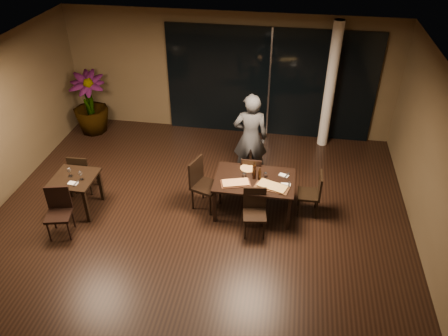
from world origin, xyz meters
TOP-DOWN VIEW (x-y plane):
  - ground at (0.00, 0.00)m, footprint 8.00×8.00m
  - wall_back at (0.00, 4.05)m, footprint 8.00×0.10m
  - wall_right at (4.05, 0.00)m, footprint 0.10×8.00m
  - ceiling at (0.00, 0.00)m, footprint 8.00×8.00m
  - window_panel at (1.00, 3.96)m, footprint 5.00×0.06m
  - column at (2.40, 3.65)m, footprint 0.24×0.24m
  - main_table at (1.00, 0.80)m, footprint 1.50×1.00m
  - side_table at (-2.40, 0.30)m, footprint 0.80×0.80m
  - chair_main_far at (0.89, 1.36)m, footprint 0.41×0.41m
  - chair_main_near at (1.07, 0.23)m, footprint 0.47×0.47m
  - chair_main_left at (-0.02, 0.80)m, footprint 0.61×0.61m
  - chair_main_right at (2.12, 0.92)m, footprint 0.42×0.42m
  - chair_side_far at (-2.53, 0.84)m, footprint 0.43×0.43m
  - chair_side_near at (-2.41, -0.37)m, footprint 0.52×0.52m
  - diner at (0.78, 1.95)m, footprint 0.71×0.52m
  - potted_plant at (-3.40, 3.33)m, footprint 1.08×1.08m
  - pizza_board_left at (0.67, 0.60)m, footprint 0.60×0.42m
  - pizza_board_right at (1.34, 0.60)m, footprint 0.68×0.46m
  - oblong_pizza_left at (0.67, 0.60)m, footprint 0.51×0.34m
  - oblong_pizza_right at (1.34, 0.60)m, footprint 0.56×0.40m
  - round_pizza at (0.84, 1.13)m, footprint 0.30×0.30m
  - bottle_a at (0.99, 0.83)m, footprint 0.06×0.06m
  - bottle_b at (1.09, 0.79)m, footprint 0.06×0.06m
  - bottle_c at (0.97, 0.93)m, footprint 0.07×0.07m
  - tumbler_left at (0.80, 0.85)m, footprint 0.07×0.07m
  - tumbler_right at (1.19, 0.92)m, footprint 0.07×0.07m
  - napkin_near at (1.59, 0.71)m, footprint 0.18×0.10m
  - napkin_far at (1.54, 1.01)m, footprint 0.20×0.16m
  - wine_glass_a at (-2.47, 0.33)m, footprint 0.08×0.08m
  - wine_glass_b at (-2.22, 0.27)m, footprint 0.08×0.08m
  - side_napkin at (-2.32, 0.11)m, footprint 0.19×0.12m

SIDE VIEW (x-z plane):
  - ground at x=0.00m, z-range 0.00..0.00m
  - chair_main_far at x=0.89m, z-range 0.05..0.93m
  - chair_main_near at x=1.07m, z-range 0.05..0.95m
  - chair_side_far at x=-2.53m, z-range 0.05..0.95m
  - chair_main_right at x=2.12m, z-range 0.05..0.96m
  - chair_side_near at x=-2.41m, z-range 0.05..0.99m
  - chair_main_left at x=-0.02m, z-range 0.06..1.10m
  - side_table at x=-2.40m, z-range 0.25..1.00m
  - main_table at x=1.00m, z-range 0.30..1.05m
  - pizza_board_left at x=0.67m, z-range 0.75..0.76m
  - pizza_board_right at x=1.34m, z-range 0.75..0.76m
  - round_pizza at x=0.84m, z-range 0.75..0.76m
  - napkin_near at x=1.59m, z-range 0.75..0.76m
  - napkin_far at x=1.54m, z-range 0.75..0.76m
  - side_napkin at x=-2.32m, z-range 0.75..0.76m
  - oblong_pizza_left at x=0.67m, z-range 0.77..0.78m
  - oblong_pizza_right at x=1.34m, z-range 0.77..0.78m
  - potted_plant at x=-3.40m, z-range 0.00..1.57m
  - tumbler_right at x=1.19m, z-range 0.75..0.83m
  - tumbler_left at x=0.80m, z-range 0.75..0.83m
  - wine_glass_b at x=-2.22m, z-range 0.75..0.93m
  - wine_glass_a at x=-2.47m, z-range 0.75..0.93m
  - bottle_b at x=1.09m, z-range 0.75..1.02m
  - bottle_a at x=0.99m, z-range 0.75..1.03m
  - bottle_c at x=0.97m, z-range 0.75..1.05m
  - diner at x=0.78m, z-range 0.00..1.96m
  - window_panel at x=1.00m, z-range 0.00..2.70m
  - wall_back at x=0.00m, z-range 0.00..3.00m
  - wall_right at x=4.05m, z-range 0.00..3.00m
  - column at x=2.40m, z-range 0.00..3.00m
  - ceiling at x=0.00m, z-range 3.00..3.04m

